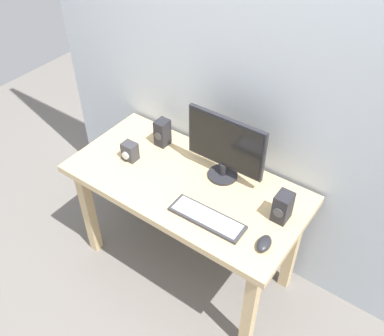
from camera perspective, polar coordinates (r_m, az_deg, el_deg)
ground_plane at (r=3.00m, az=-0.69°, el=-12.52°), size 6.00×6.00×0.00m
wall_back at (r=2.27m, az=4.86°, el=17.25°), size 2.51×0.04×3.00m
desk at (r=2.49m, az=-0.81°, el=-3.51°), size 1.37×0.67×0.77m
monitor at (r=2.32m, az=4.41°, el=2.85°), size 0.47×0.17×0.39m
keyboard_primary at (r=2.21m, az=2.00°, el=-6.61°), size 0.41×0.14×0.02m
mouse at (r=2.12m, az=9.51°, el=-9.81°), size 0.08×0.12×0.04m
speaker_right at (r=2.21m, az=11.88°, el=-5.07°), size 0.08×0.10×0.16m
speaker_left at (r=2.63m, az=-3.93°, el=4.69°), size 0.07×0.09×0.17m
audio_controller at (r=2.55m, az=-8.22°, el=2.17°), size 0.09×0.08×0.11m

